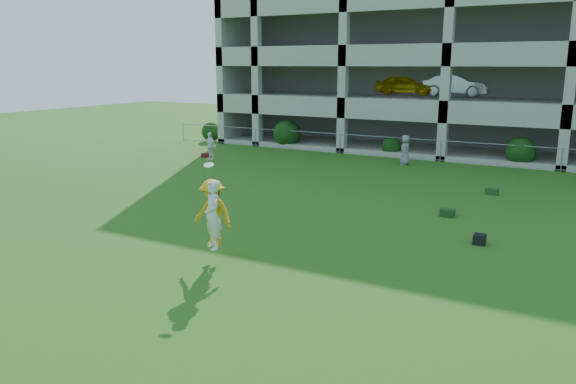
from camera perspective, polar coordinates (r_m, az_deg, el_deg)
The scene contains 11 objects.
ground at distance 14.79m, azimuth -3.75°, elevation -7.82°, with size 100.00×100.00×0.00m, color #235114.
bystander_b at distance 31.51m, azimuth -7.92°, elevation 4.64°, with size 0.91×0.38×1.55m, color white.
bystander_c at distance 30.34m, azimuth 11.83°, elevation 4.20°, with size 0.77×0.50×1.58m, color gray.
bag_green_c at distance 20.46m, azimuth 15.89°, elevation -2.03°, with size 0.50×0.35×0.26m, color #133419.
crate_d at distance 17.61m, azimuth 18.88°, elevation -4.56°, with size 0.35×0.35×0.30m, color black.
bag_red_f at distance 32.51m, azimuth -8.42°, elevation 3.70°, with size 0.45×0.28×0.24m, color maroon.
bag_green_g at distance 24.43m, azimuth 20.01°, elevation 0.05°, with size 0.50×0.30×0.25m, color #163C21.
frisbee_contest at distance 15.12m, azimuth -7.65°, elevation -2.16°, with size 1.25×1.07×2.29m.
parking_garage at distance 40.00m, azimuth 18.89°, elevation 13.34°, with size 30.00×14.00×12.00m.
fence at distance 31.83m, azimuth 15.24°, elevation 4.09°, with size 36.06×0.06×1.20m.
shrub_row at distance 31.63m, azimuth 23.76°, elevation 5.05°, with size 34.38×2.52×3.50m.
Camera 1 is at (7.60, -11.57, 5.21)m, focal length 35.00 mm.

